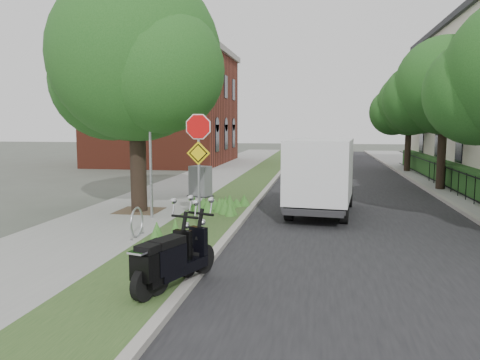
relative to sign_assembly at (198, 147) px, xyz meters
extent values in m
plane|color=#4C5147|center=(1.40, -0.58, -2.33)|extent=(120.00, 120.00, 0.00)
cube|color=gray|center=(-2.85, 9.42, -2.27)|extent=(3.50, 60.00, 0.12)
cube|color=#2C4C20|center=(-0.10, 9.42, -2.27)|extent=(2.00, 60.00, 0.12)
cube|color=#9E9991|center=(0.90, 9.42, -2.26)|extent=(0.20, 60.00, 0.13)
cube|color=black|center=(4.40, 9.42, -2.32)|extent=(7.00, 60.00, 0.01)
cube|color=#9E9991|center=(7.90, 9.42, -2.26)|extent=(0.20, 60.00, 0.13)
cube|color=gray|center=(9.60, 9.42, -2.27)|extent=(3.20, 60.00, 0.12)
cylinder|color=black|center=(-2.60, 2.22, 0.03)|extent=(0.52, 0.52, 4.48)
sphere|color=#1C4E1A|center=(-2.60, 2.22, 2.75)|extent=(5.40, 5.40, 5.40)
sphere|color=#1C4E1A|center=(-3.81, 3.03, 2.08)|extent=(4.05, 4.05, 4.05)
sphere|color=#1C4E1A|center=(-1.52, 1.54, 2.21)|extent=(3.78, 3.78, 3.78)
cube|color=#473828|center=(-2.60, 2.22, -2.20)|extent=(1.40, 1.40, 0.01)
cylinder|color=#A5A8AD|center=(-1.80, 1.22, -0.21)|extent=(0.08, 0.08, 4.00)
torus|color=#A5A8AD|center=(-1.30, -1.18, -1.83)|extent=(0.05, 0.77, 0.77)
cube|color=#A5A8AD|center=(-1.30, -1.54, -2.19)|extent=(0.06, 0.06, 0.04)
cube|color=#A5A8AD|center=(-1.30, -0.82, -2.19)|extent=(0.06, 0.06, 0.04)
cylinder|color=#A5A8AD|center=(0.00, 0.02, -0.71)|extent=(0.07, 0.07, 3.00)
cylinder|color=red|center=(0.00, -0.01, 0.54)|extent=(0.86, 0.03, 0.86)
cylinder|color=white|center=(0.00, 0.00, 0.54)|extent=(0.94, 0.02, 0.94)
cube|color=yellow|center=(0.00, -0.01, -0.16)|extent=(0.64, 0.03, 0.64)
cube|color=black|center=(8.60, 9.42, -1.26)|extent=(0.04, 24.00, 0.04)
cube|color=black|center=(8.60, 9.42, -2.06)|extent=(0.04, 24.00, 0.04)
cylinder|color=black|center=(8.60, 9.42, -1.71)|extent=(0.03, 0.03, 1.00)
cube|color=#214819|center=(9.30, 9.42, -1.66)|extent=(1.00, 24.00, 1.10)
cube|color=#2D2D33|center=(9.35, 9.42, 1.97)|extent=(0.25, 26.00, 0.60)
cube|color=maroon|center=(-8.10, 21.42, 1.67)|extent=(9.00, 10.00, 8.00)
cube|color=#9E9991|center=(-8.10, 21.42, 5.77)|extent=(9.40, 10.40, 0.40)
sphere|color=#1C4E1A|center=(7.50, 2.02, 1.51)|extent=(3.00, 3.00, 3.00)
cylinder|color=black|center=(8.40, 9.42, -0.19)|extent=(0.36, 0.36, 4.03)
sphere|color=#1C4E1A|center=(8.40, 9.42, 2.26)|extent=(4.20, 4.20, 4.20)
sphere|color=#1C4E1A|center=(7.46, 10.05, 1.73)|extent=(3.15, 3.15, 3.15)
sphere|color=#1C4E1A|center=(9.24, 8.89, 1.84)|extent=(2.94, 2.94, 2.94)
cylinder|color=black|center=(8.40, 17.42, -0.39)|extent=(0.36, 0.36, 3.64)
sphere|color=#1C4E1A|center=(8.40, 17.42, 1.82)|extent=(3.80, 3.80, 3.80)
sphere|color=#1C4E1A|center=(7.54, 17.99, 1.35)|extent=(2.85, 2.85, 2.85)
sphere|color=#1C4E1A|center=(9.16, 16.94, 1.44)|extent=(2.66, 2.66, 2.66)
cylinder|color=black|center=(0.81, -3.95, -1.93)|extent=(0.27, 0.57, 0.55)
cylinder|color=black|center=(0.45, -5.22, -1.93)|extent=(0.27, 0.57, 0.55)
cube|color=black|center=(0.61, -4.63, -1.91)|extent=(0.68, 1.27, 0.19)
cube|color=black|center=(0.51, -4.99, -1.65)|extent=(0.55, 0.77, 0.42)
cube|color=black|center=(0.53, -4.94, -1.38)|extent=(0.48, 0.70, 0.13)
cylinder|color=black|center=(1.04, -3.67, -1.93)|extent=(0.32, 0.57, 0.56)
cylinder|color=black|center=(0.56, -4.91, -1.93)|extent=(0.32, 0.57, 0.56)
cube|color=black|center=(0.78, -4.34, -1.91)|extent=(0.79, 1.28, 0.19)
cube|color=black|center=(0.64, -4.69, -1.65)|extent=(0.61, 0.79, 0.43)
cube|color=black|center=(0.66, -4.64, -1.37)|extent=(0.53, 0.72, 0.13)
cube|color=#262628|center=(3.25, 3.22, -1.89)|extent=(2.17, 4.71, 0.15)
cube|color=#B7BABC|center=(3.43, 4.97, -1.16)|extent=(1.88, 1.38, 1.38)
cube|color=white|center=(3.20, 2.75, -0.81)|extent=(2.21, 3.44, 1.89)
cube|color=#262628|center=(-1.40, 5.53, -2.19)|extent=(1.06, 0.91, 0.04)
cube|color=slate|center=(-1.40, 5.53, -1.61)|extent=(0.93, 0.78, 1.19)
camera|label=1|loc=(3.19, -12.06, 0.61)|focal=35.00mm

